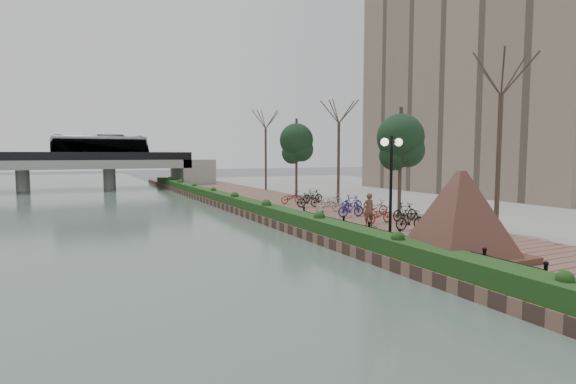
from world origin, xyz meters
TOP-DOWN VIEW (x-y plane):
  - ground at (0.00, 0.00)m, footprint 220.00×220.00m
  - promenade at (4.00, 17.50)m, footprint 8.00×75.00m
  - inland_pavement at (20.00, 17.50)m, footprint 24.00×75.00m
  - hedge at (0.60, 20.00)m, footprint 1.10×56.00m
  - chain_fence at (1.40, 2.00)m, footprint 0.10×14.10m
  - granite_monument at (2.17, -1.26)m, footprint 5.83×5.83m
  - lamppost at (1.56, 1.79)m, footprint 1.02×0.32m
  - motorcycle at (2.88, -0.11)m, footprint 0.98×1.80m
  - pedestrian at (3.53, 5.98)m, footprint 0.64×0.44m
  - bicycle_parking at (5.49, 9.18)m, footprint 2.40×17.32m
  - street_trees at (8.00, 12.68)m, footprint 3.20×37.12m
  - apartment_tower at (26.00, 18.00)m, footprint 12.00×24.00m
  - bridge at (-13.32, 45.00)m, footprint 36.00×10.77m

SIDE VIEW (x-z plane):
  - ground at x=0.00m, z-range 0.00..0.00m
  - promenade at x=4.00m, z-range 0.00..0.50m
  - inland_pavement at x=20.00m, z-range 0.00..0.50m
  - hedge at x=0.60m, z-range 0.50..1.10m
  - chain_fence at x=1.40m, z-range 0.50..1.20m
  - bicycle_parking at x=5.49m, z-range 0.47..1.47m
  - motorcycle at x=2.88m, z-range 0.50..1.58m
  - pedestrian at x=3.53m, z-range 0.50..2.19m
  - granite_monument at x=2.17m, z-range 0.52..3.61m
  - bridge at x=-13.32m, z-range 0.12..6.62m
  - street_trees at x=8.00m, z-range 0.29..7.09m
  - lamppost at x=1.56m, z-range 1.51..5.90m
  - apartment_tower at x=26.00m, z-range 0.50..35.50m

